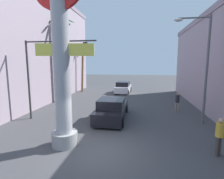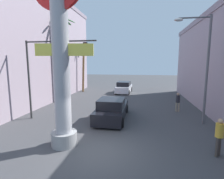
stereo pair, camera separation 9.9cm
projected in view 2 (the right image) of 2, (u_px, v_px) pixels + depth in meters
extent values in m
plane|color=#424244|center=(122.00, 104.00, 17.80)|extent=(92.07, 92.07, 0.00)
cube|color=#9E8C99|center=(14.00, 49.00, 17.82)|extent=(7.57, 24.45, 11.14)
cylinder|color=#9E9EA3|center=(61.00, 70.00, 8.24)|extent=(0.79, 0.79, 7.58)
cylinder|color=gray|center=(64.00, 138.00, 8.75)|extent=(1.26, 1.26, 0.70)
cube|color=#F2E04C|center=(65.00, 50.00, 8.07)|extent=(2.66, 0.64, 0.56)
cylinder|color=#59595E|center=(207.00, 71.00, 11.40)|extent=(0.16, 0.16, 7.11)
cylinder|color=#59595E|center=(195.00, 18.00, 11.06)|extent=(1.94, 0.10, 0.10)
ellipsoid|color=beige|center=(179.00, 20.00, 11.24)|extent=(0.56, 0.28, 0.20)
cylinder|color=#333333|center=(29.00, 81.00, 12.71)|extent=(0.14, 0.14, 5.67)
cylinder|color=#333333|center=(60.00, 41.00, 11.88)|extent=(5.11, 0.10, 0.10)
cube|color=black|center=(85.00, 48.00, 11.65)|extent=(0.24, 0.24, 0.70)
sphere|color=red|center=(85.00, 44.00, 11.49)|extent=(0.14, 0.14, 0.14)
sphere|color=yellow|center=(85.00, 47.00, 11.52)|extent=(0.14, 0.14, 0.14)
sphere|color=green|center=(85.00, 51.00, 11.55)|extent=(0.14, 0.14, 0.14)
cylinder|color=black|center=(105.00, 108.00, 14.88)|extent=(0.22, 0.64, 0.64)
cylinder|color=black|center=(127.00, 109.00, 14.57)|extent=(0.22, 0.64, 0.64)
cylinder|color=black|center=(94.00, 121.00, 11.49)|extent=(0.22, 0.64, 0.64)
cylinder|color=black|center=(122.00, 123.00, 11.18)|extent=(0.22, 0.64, 0.64)
cube|color=black|center=(112.00, 111.00, 12.99)|extent=(1.94, 4.96, 0.80)
cube|color=black|center=(111.00, 103.00, 12.53)|extent=(1.78, 2.08, 0.60)
cylinder|color=black|center=(120.00, 89.00, 26.17)|extent=(0.25, 0.65, 0.64)
cylinder|color=black|center=(131.00, 89.00, 25.79)|extent=(0.25, 0.65, 0.64)
cylinder|color=black|center=(116.00, 92.00, 23.28)|extent=(0.25, 0.65, 0.64)
cylinder|color=black|center=(129.00, 92.00, 22.90)|extent=(0.25, 0.65, 0.64)
cube|color=silver|center=(124.00, 89.00, 24.50)|extent=(2.05, 4.38, 0.80)
cube|color=black|center=(124.00, 84.00, 24.39)|extent=(1.81, 2.45, 0.60)
cylinder|color=brown|center=(63.00, 61.00, 18.43)|extent=(0.41, 0.42, 8.64)
ellipsoid|color=#2B672D|center=(69.00, 20.00, 17.64)|extent=(1.50, 0.47, 0.76)
ellipsoid|color=#2B6B2D|center=(67.00, 21.00, 18.52)|extent=(0.73, 1.57, 0.61)
ellipsoid|color=#28772D|center=(58.00, 22.00, 18.41)|extent=(1.35, 1.19, 0.83)
ellipsoid|color=#22672D|center=(54.00, 20.00, 17.59)|extent=(1.44, 0.99, 0.84)
ellipsoid|color=#305D2D|center=(59.00, 19.00, 17.06)|extent=(0.53, 1.43, 0.92)
cylinder|color=brown|center=(83.00, 69.00, 25.25)|extent=(0.40, 0.78, 6.53)
ellipsoid|color=#31792D|center=(86.00, 47.00, 24.73)|extent=(1.29, 0.43, 0.58)
ellipsoid|color=#22792D|center=(84.00, 48.00, 25.44)|extent=(0.79, 1.24, 0.78)
ellipsoid|color=#1F612D|center=(79.00, 48.00, 25.40)|extent=(1.13, 1.07, 0.78)
ellipsoid|color=#206A2D|center=(77.00, 47.00, 24.59)|extent=(1.27, 1.05, 0.49)
ellipsoid|color=#2D702D|center=(81.00, 47.00, 24.22)|extent=(0.64, 1.33, 0.57)
cylinder|color=#3F3833|center=(219.00, 146.00, 7.75)|extent=(0.14, 0.14, 0.89)
cylinder|color=#3F3833|center=(217.00, 147.00, 7.63)|extent=(0.14, 0.14, 0.89)
cylinder|color=gold|center=(220.00, 130.00, 7.58)|extent=(0.48, 0.48, 0.62)
sphere|color=tan|center=(221.00, 121.00, 7.52)|extent=(0.22, 0.22, 0.22)
cylinder|color=gray|center=(176.00, 107.00, 14.94)|extent=(0.14, 0.14, 0.79)
cylinder|color=gray|center=(179.00, 107.00, 14.84)|extent=(0.14, 0.14, 0.79)
cylinder|color=#26262D|center=(178.00, 99.00, 14.79)|extent=(0.43, 0.43, 0.62)
sphere|color=tan|center=(178.00, 94.00, 14.72)|extent=(0.22, 0.22, 0.22)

